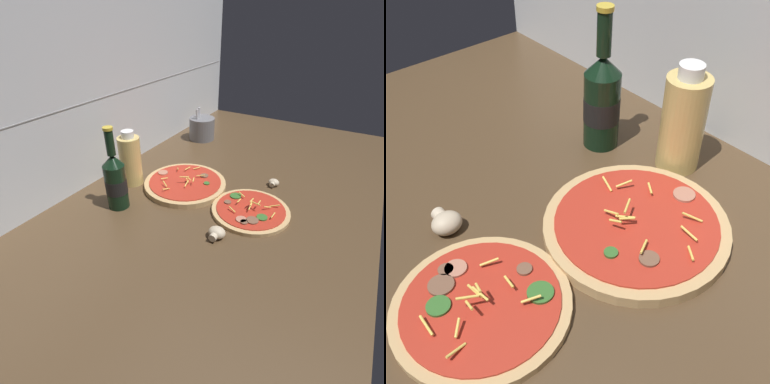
# 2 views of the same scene
# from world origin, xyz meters

# --- Properties ---
(counter_slab) EXTENTS (1.60, 0.90, 0.03)m
(counter_slab) POSITION_xyz_m (0.00, 0.00, 0.01)
(counter_slab) COLOR #4C3823
(counter_slab) RESTS_ON ground
(pizza_near) EXTENTS (0.24, 0.24, 0.05)m
(pizza_near) POSITION_xyz_m (-0.11, -0.10, 0.03)
(pizza_near) COLOR tan
(pizza_near) RESTS_ON counter_slab
(pizza_far) EXTENTS (0.28, 0.28, 0.05)m
(pizza_far) POSITION_xyz_m (-0.07, 0.15, 0.04)
(pizza_far) COLOR tan
(pizza_far) RESTS_ON counter_slab
(beer_bottle) EXTENTS (0.07, 0.07, 0.26)m
(beer_bottle) POSITION_xyz_m (-0.28, 0.27, 0.12)
(beer_bottle) COLOR black
(beer_bottle) RESTS_ON counter_slab
(oil_bottle) EXTENTS (0.07, 0.07, 0.19)m
(oil_bottle) POSITION_xyz_m (-0.14, 0.33, 0.11)
(oil_bottle) COLOR #D6B766
(oil_bottle) RESTS_ON counter_slab
(mushroom_left) EXTENTS (0.05, 0.05, 0.03)m
(mushroom_left) POSITION_xyz_m (-0.26, -0.06, 0.04)
(mushroom_left) COLOR beige
(mushroom_left) RESTS_ON counter_slab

